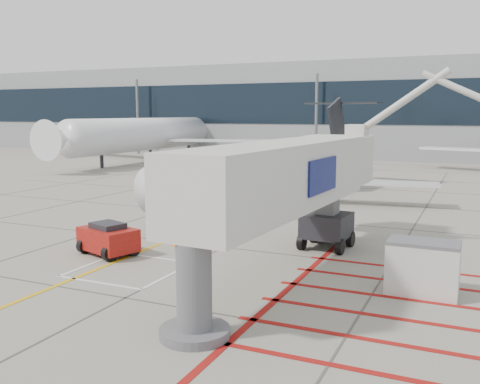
% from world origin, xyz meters
% --- Properties ---
extents(ground_plane, '(260.00, 260.00, 0.00)m').
position_xyz_m(ground_plane, '(0.00, 0.00, 0.00)').
color(ground_plane, gray).
rests_on(ground_plane, ground).
extents(regional_jet, '(28.11, 33.17, 7.79)m').
position_xyz_m(regional_jet, '(-3.23, 15.79, 3.90)').
color(regional_jet, silver).
rests_on(regional_jet, ground_plane).
extents(jet_bridge, '(9.70, 18.64, 7.26)m').
position_xyz_m(jet_bridge, '(4.30, 0.28, 3.63)').
color(jet_bridge, beige).
rests_on(jet_bridge, ground_plane).
extents(pushback_tug, '(3.15, 2.49, 1.60)m').
position_xyz_m(pushback_tug, '(-4.32, 0.60, 0.80)').
color(pushback_tug, '#A0150F').
rests_on(pushback_tug, ground_plane).
extents(baggage_cart, '(2.03, 1.45, 1.19)m').
position_xyz_m(baggage_cart, '(4.04, 7.75, 0.59)').
color(baggage_cart, slate).
rests_on(baggage_cart, ground_plane).
extents(ground_power_unit, '(2.51, 1.48, 1.98)m').
position_xyz_m(ground_power_unit, '(9.64, 0.84, 0.99)').
color(ground_power_unit, silver).
rests_on(ground_power_unit, ground_plane).
extents(cone_nose, '(0.37, 0.37, 0.52)m').
position_xyz_m(cone_nose, '(-2.31, 3.36, 0.26)').
color(cone_nose, orange).
rests_on(cone_nose, ground_plane).
extents(cone_side, '(0.41, 0.41, 0.57)m').
position_xyz_m(cone_side, '(3.00, 7.22, 0.29)').
color(cone_side, '#FF4A0D').
rests_on(cone_side, ground_plane).
extents(terminal_building, '(180.00, 28.00, 14.00)m').
position_xyz_m(terminal_building, '(10.00, 70.00, 7.00)').
color(terminal_building, gray).
rests_on(terminal_building, ground_plane).
extents(terminal_glass_band, '(180.00, 0.10, 6.00)m').
position_xyz_m(terminal_glass_band, '(10.00, 55.95, 8.00)').
color(terminal_glass_band, black).
rests_on(terminal_glass_band, ground_plane).
extents(bg_aircraft_b, '(39.56, 43.95, 13.19)m').
position_xyz_m(bg_aircraft_b, '(-30.51, 46.00, 6.59)').
color(bg_aircraft_b, silver).
rests_on(bg_aircraft_b, ground_plane).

